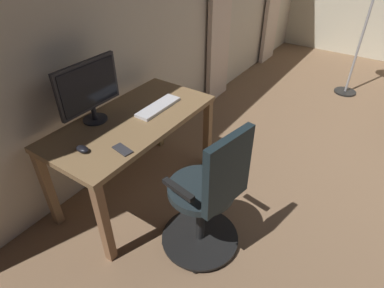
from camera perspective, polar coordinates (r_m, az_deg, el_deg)
The scene contains 7 objects.
curtain_right_panel at distance 3.97m, azimuth 5.07°, elevation 22.68°, with size 0.44×0.06×2.17m, color beige.
desk at distance 2.49m, azimuth -10.51°, elevation 2.51°, with size 1.34×0.66×0.73m.
office_chair at distance 2.09m, azimuth 2.92°, elevation -9.85°, with size 0.56×0.56×1.03m.
computer_monitor at distance 2.37m, azimuth -17.98°, elevation 9.44°, with size 0.51×0.18×0.45m.
computer_keyboard at distance 2.54m, azimuth -6.04°, elevation 6.62°, with size 0.42×0.13×0.02m, color silver.
computer_mouse at distance 2.16m, azimuth -19.00°, elevation -0.86°, with size 0.06×0.10×0.04m, color black.
cell_phone_face_up at distance 2.11m, azimuth -12.32°, elevation -0.99°, with size 0.07×0.14×0.01m, color #333338.
Camera 1 is at (2.94, -0.87, 1.96)m, focal length 29.83 mm.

